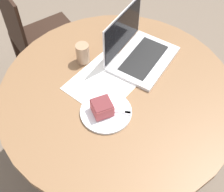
% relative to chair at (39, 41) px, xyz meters
% --- Properties ---
extents(ground_plane, '(12.00, 12.00, 0.00)m').
position_rel_chair_xyz_m(ground_plane, '(0.05, 0.83, -0.48)').
color(ground_plane, '#6B5B4C').
extents(dining_table, '(1.12, 1.12, 0.76)m').
position_rel_chair_xyz_m(dining_table, '(0.05, 0.83, 0.11)').
color(dining_table, brown).
rests_on(dining_table, ground_plane).
extents(chair, '(0.48, 0.48, 0.92)m').
position_rel_chair_xyz_m(chair, '(0.00, 0.00, 0.00)').
color(chair, black).
rests_on(chair, ground_plane).
extents(paper_document, '(0.39, 0.32, 0.00)m').
position_rel_chair_xyz_m(paper_document, '(0.05, 0.75, 0.29)').
color(paper_document, white).
rests_on(paper_document, dining_table).
extents(plate, '(0.23, 0.23, 0.01)m').
position_rel_chair_xyz_m(plate, '(0.18, 0.89, 0.29)').
color(plate, silver).
rests_on(plate, dining_table).
extents(cake_slice, '(0.11, 0.10, 0.06)m').
position_rel_chair_xyz_m(cake_slice, '(0.19, 0.88, 0.33)').
color(cake_slice, '#B74C51').
rests_on(cake_slice, plate).
extents(fork, '(0.13, 0.14, 0.00)m').
position_rel_chair_xyz_m(fork, '(0.15, 0.92, 0.30)').
color(fork, silver).
rests_on(fork, plate).
extents(coffee_glass, '(0.07, 0.07, 0.11)m').
position_rel_chair_xyz_m(coffee_glass, '(0.06, 0.58, 0.34)').
color(coffee_glass, '#997556').
rests_on(coffee_glass, dining_table).
extents(laptop, '(0.39, 0.33, 0.25)m').
position_rel_chair_xyz_m(laptop, '(-0.17, 0.74, 0.33)').
color(laptop, silver).
rests_on(laptop, dining_table).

